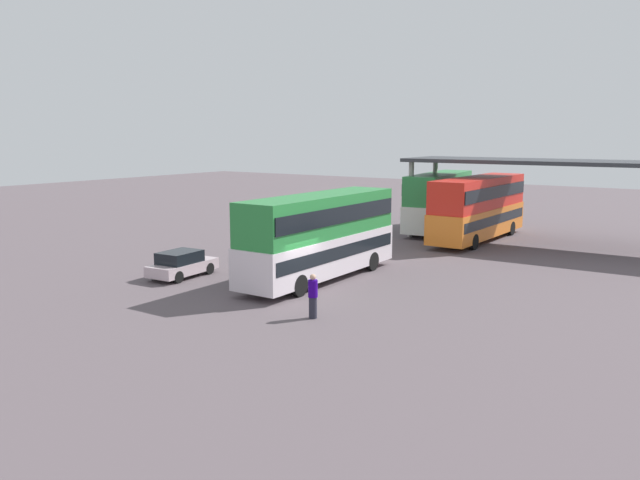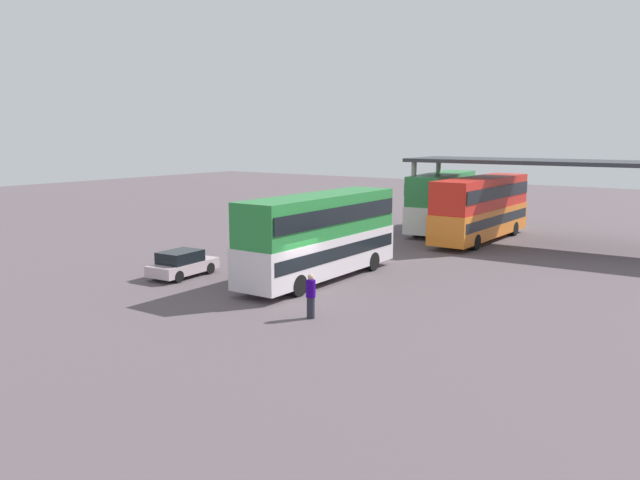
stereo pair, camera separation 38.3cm
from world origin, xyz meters
name	(u,v)px [view 1 (the left image)]	position (x,y,z in m)	size (l,w,h in m)	color
ground_plane	(298,295)	(0.00, 0.00, 0.00)	(140.00, 140.00, 0.00)	#594D52
double_decker_main	(320,233)	(-0.95, 3.16, 2.33)	(2.55, 10.65, 4.25)	silver
parked_hatchback	(182,264)	(-7.03, -0.39, 0.67)	(1.92, 3.83, 1.35)	#C2ABB3
double_decker_near_canopy	(439,199)	(-2.74, 21.55, 2.36)	(3.65, 10.36, 4.31)	silver
double_decker_mid_row	(479,206)	(1.29, 18.98, 2.36)	(2.72, 11.44, 4.31)	orange
depot_canopy	(562,166)	(6.26, 20.19, 5.16)	(20.47, 5.99, 5.53)	#33353A
pedestrian_waiting	(313,296)	(2.63, -2.56, 0.89)	(0.38, 0.38, 1.78)	#262633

